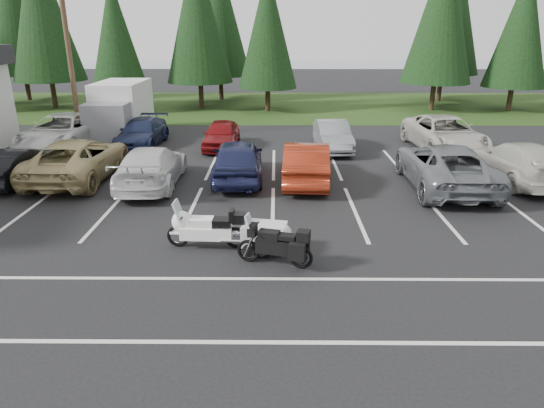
% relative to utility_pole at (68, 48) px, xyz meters
% --- Properties ---
extents(ground, '(120.00, 120.00, 0.00)m').
position_rel_utility_pole_xyz_m(ground, '(10.00, -12.00, -4.70)').
color(ground, black).
rests_on(ground, ground).
extents(grass_strip, '(80.00, 16.00, 0.01)m').
position_rel_utility_pole_xyz_m(grass_strip, '(10.00, 12.00, -4.69)').
color(grass_strip, '#193511').
rests_on(grass_strip, ground).
extents(lake_water, '(70.00, 50.00, 0.02)m').
position_rel_utility_pole_xyz_m(lake_water, '(14.00, 43.00, -4.70)').
color(lake_water, gray).
rests_on(lake_water, ground).
extents(utility_pole, '(1.60, 0.26, 9.00)m').
position_rel_utility_pole_xyz_m(utility_pole, '(0.00, 0.00, 0.00)').
color(utility_pole, '#473321').
rests_on(utility_pole, ground).
extents(box_truck, '(2.40, 5.60, 2.90)m').
position_rel_utility_pole_xyz_m(box_truck, '(2.00, 0.50, -3.25)').
color(box_truck, silver).
rests_on(box_truck, ground).
extents(stall_markings, '(32.00, 16.00, 0.01)m').
position_rel_utility_pole_xyz_m(stall_markings, '(10.00, -10.00, -4.69)').
color(stall_markings, silver).
rests_on(stall_markings, ground).
extents(conifer_2, '(5.10, 5.10, 11.89)m').
position_rel_utility_pole_xyz_m(conifer_2, '(-6.00, 10.80, 2.25)').
color(conifer_2, '#332316').
rests_on(conifer_2, ground).
extents(conifer_3, '(3.87, 3.87, 9.02)m').
position_rel_utility_pole_xyz_m(conifer_3, '(-0.50, 9.40, 0.57)').
color(conifer_3, '#332316').
rests_on(conifer_3, ground).
extents(conifer_4, '(4.80, 4.80, 11.17)m').
position_rel_utility_pole_xyz_m(conifer_4, '(5.00, 10.90, 1.83)').
color(conifer_4, '#332316').
rests_on(conifer_4, ground).
extents(conifer_5, '(4.14, 4.14, 9.63)m').
position_rel_utility_pole_xyz_m(conifer_5, '(10.00, 9.60, 0.93)').
color(conifer_5, '#332316').
rests_on(conifer_5, ground).
extents(conifer_6, '(4.93, 4.93, 11.48)m').
position_rel_utility_pole_xyz_m(conifer_6, '(22.00, 10.10, 2.01)').
color(conifer_6, '#332316').
rests_on(conifer_6, ground).
extents(conifer_7, '(4.27, 4.27, 9.94)m').
position_rel_utility_pole_xyz_m(conifer_7, '(27.50, 9.80, 1.11)').
color(conifer_7, '#332316').
rests_on(conifer_7, ground).
extents(conifer_back_a, '(5.28, 5.28, 12.30)m').
position_rel_utility_pole_xyz_m(conifer_back_a, '(-10.00, 15.00, 2.49)').
color(conifer_back_a, '#332316').
rests_on(conifer_back_a, ground).
extents(conifer_back_b, '(4.97, 4.97, 11.58)m').
position_rel_utility_pole_xyz_m(conifer_back_b, '(6.00, 15.50, 2.07)').
color(conifer_back_b, '#332316').
rests_on(conifer_back_b, ground).
extents(conifer_back_c, '(5.50, 5.50, 12.81)m').
position_rel_utility_pole_xyz_m(conifer_back_c, '(24.00, 14.80, 2.80)').
color(conifer_back_c, '#332316').
rests_on(conifer_back_c, ground).
extents(car_near_1, '(1.63, 4.17, 1.35)m').
position_rel_utility_pole_xyz_m(car_near_1, '(0.57, -7.82, -4.02)').
color(car_near_1, black).
rests_on(car_near_1, ground).
extents(car_near_2, '(2.78, 5.86, 1.62)m').
position_rel_utility_pole_xyz_m(car_near_2, '(2.78, -7.32, -3.89)').
color(car_near_2, tan).
rests_on(car_near_2, ground).
extents(car_near_3, '(2.22, 5.20, 1.49)m').
position_rel_utility_pole_xyz_m(car_near_3, '(5.87, -8.14, -3.95)').
color(car_near_3, silver).
rests_on(car_near_3, ground).
extents(car_near_4, '(2.13, 4.88, 1.64)m').
position_rel_utility_pole_xyz_m(car_near_4, '(9.10, -7.39, -3.88)').
color(car_near_4, '#1C2046').
rests_on(car_near_4, ground).
extents(car_near_5, '(1.97, 4.89, 1.58)m').
position_rel_utility_pole_xyz_m(car_near_5, '(11.78, -7.66, -3.91)').
color(car_near_5, maroon).
rests_on(car_near_5, ground).
extents(car_near_6, '(2.91, 6.04, 1.66)m').
position_rel_utility_pole_xyz_m(car_near_6, '(16.91, -8.29, -3.87)').
color(car_near_6, slate).
rests_on(car_near_6, ground).
extents(car_near_7, '(2.44, 5.45, 1.55)m').
position_rel_utility_pole_xyz_m(car_near_7, '(20.04, -7.51, -3.92)').
color(car_near_7, beige).
rests_on(car_near_7, ground).
extents(car_far_0, '(3.23, 6.20, 1.67)m').
position_rel_utility_pole_xyz_m(car_far_0, '(-0.00, -2.12, -3.86)').
color(car_far_0, silver).
rests_on(car_far_0, ground).
extents(car_far_1, '(2.06, 4.74, 1.36)m').
position_rel_utility_pole_xyz_m(car_far_1, '(3.80, -1.56, -4.02)').
color(car_far_1, '#19213F').
rests_on(car_far_1, ground).
extents(car_far_2, '(1.70, 4.05, 1.37)m').
position_rel_utility_pole_xyz_m(car_far_2, '(7.88, -1.99, -4.01)').
color(car_far_2, maroon).
rests_on(car_far_2, ground).
extents(car_far_3, '(1.69, 4.34, 1.41)m').
position_rel_utility_pole_xyz_m(car_far_3, '(13.38, -2.40, -3.99)').
color(car_far_3, slate).
rests_on(car_far_3, ground).
extents(car_far_4, '(3.18, 6.09, 1.64)m').
position_rel_utility_pole_xyz_m(car_far_4, '(18.82, -2.40, -3.88)').
color(car_far_4, beige).
rests_on(car_far_4, ground).
extents(touring_motorcycle, '(2.47, 0.88, 1.35)m').
position_rel_utility_pole_xyz_m(touring_motorcycle, '(8.72, -13.71, -4.02)').
color(touring_motorcycle, white).
rests_on(touring_motorcycle, ground).
extents(cargo_trailer, '(1.81, 1.23, 0.77)m').
position_rel_utility_pole_xyz_m(cargo_trailer, '(10.29, -13.90, -4.31)').
color(cargo_trailer, silver).
rests_on(cargo_trailer, ground).
extents(adventure_motorcycle, '(2.31, 1.32, 1.33)m').
position_rel_utility_pole_xyz_m(adventure_motorcycle, '(10.56, -14.76, -4.03)').
color(adventure_motorcycle, black).
rests_on(adventure_motorcycle, ground).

